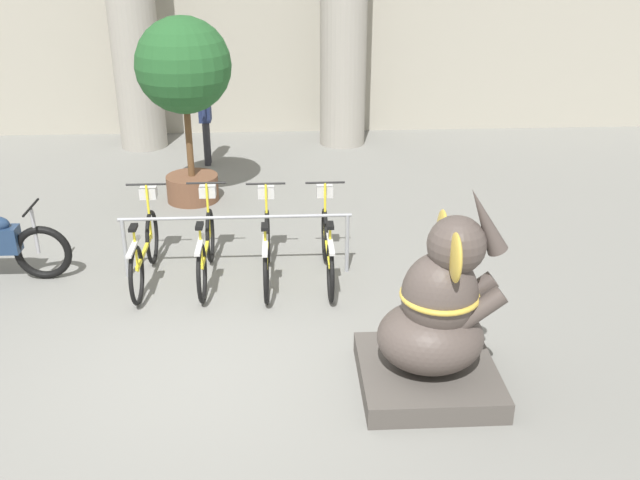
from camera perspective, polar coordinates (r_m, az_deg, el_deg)
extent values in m
plane|color=slate|center=(7.15, -8.75, -9.74)|extent=(60.00, 60.00, 0.00)
cylinder|color=gray|center=(13.86, -14.86, 17.26)|extent=(0.87, 0.87, 5.00)
cylinder|color=gray|center=(13.65, 1.91, 17.90)|extent=(0.87, 0.87, 5.00)
cylinder|color=gray|center=(8.85, -15.32, -0.66)|extent=(0.05, 0.05, 0.75)
cylinder|color=gray|center=(8.67, 2.18, -0.29)|extent=(0.05, 0.05, 0.75)
cylinder|color=gray|center=(8.51, -6.78, 1.82)|extent=(2.77, 0.04, 0.04)
torus|color=black|center=(9.18, -13.29, 0.23)|extent=(0.05, 0.68, 0.68)
torus|color=black|center=(8.23, -14.46, -2.75)|extent=(0.05, 0.68, 0.68)
cube|color=yellow|center=(8.68, -13.87, -0.88)|extent=(0.04, 0.97, 0.04)
cube|color=#BCBCBC|center=(8.08, -14.71, -0.50)|extent=(0.06, 0.57, 0.03)
cylinder|color=yellow|center=(8.21, -14.52, -0.83)|extent=(0.03, 0.03, 0.52)
cube|color=black|center=(8.10, -14.72, 0.96)|extent=(0.08, 0.18, 0.04)
cylinder|color=yellow|center=(9.01, -13.54, 2.21)|extent=(0.03, 0.03, 0.71)
cylinder|color=black|center=(8.89, -13.76, 4.34)|extent=(0.48, 0.03, 0.03)
cube|color=#BCBCBC|center=(9.03, -13.57, 3.72)|extent=(0.20, 0.16, 0.14)
torus|color=black|center=(9.09, -8.79, 0.37)|extent=(0.05, 0.68, 0.68)
torus|color=black|center=(8.13, -9.44, -2.64)|extent=(0.05, 0.68, 0.68)
cube|color=yellow|center=(8.59, -9.11, -0.75)|extent=(0.04, 0.97, 0.04)
cube|color=#BCBCBC|center=(7.98, -9.61, -0.36)|extent=(0.06, 0.57, 0.03)
cylinder|color=yellow|center=(8.11, -9.49, -0.69)|extent=(0.03, 0.03, 0.52)
cube|color=black|center=(8.00, -9.62, 1.13)|extent=(0.08, 0.18, 0.04)
cylinder|color=yellow|center=(8.92, -8.95, 2.36)|extent=(0.03, 0.03, 0.71)
cylinder|color=black|center=(8.80, -9.10, 4.52)|extent=(0.48, 0.03, 0.03)
cube|color=#BCBCBC|center=(8.94, -8.98, 3.89)|extent=(0.20, 0.16, 0.14)
torus|color=black|center=(8.99, -4.23, 0.31)|extent=(0.05, 0.68, 0.68)
torus|color=black|center=(8.02, -4.33, -2.75)|extent=(0.05, 0.68, 0.68)
cube|color=yellow|center=(8.48, -4.29, -0.83)|extent=(0.04, 0.97, 0.04)
cube|color=#BCBCBC|center=(7.87, -4.41, -0.44)|extent=(0.06, 0.57, 0.03)
cylinder|color=yellow|center=(8.00, -4.38, -0.77)|extent=(0.03, 0.03, 0.52)
cube|color=black|center=(7.88, -4.44, 1.07)|extent=(0.08, 0.18, 0.04)
cylinder|color=yellow|center=(8.81, -4.30, 2.33)|extent=(0.03, 0.03, 0.71)
cylinder|color=black|center=(8.69, -4.37, 4.51)|extent=(0.48, 0.03, 0.03)
cube|color=#BCBCBC|center=(8.83, -4.33, 3.87)|extent=(0.20, 0.16, 0.14)
torus|color=black|center=(9.00, 0.39, 0.41)|extent=(0.05, 0.68, 0.68)
torus|color=black|center=(8.03, 0.84, -2.63)|extent=(0.05, 0.68, 0.68)
cube|color=yellow|center=(8.49, 0.60, -0.72)|extent=(0.04, 0.97, 0.04)
cube|color=#BCBCBC|center=(7.88, 0.86, -0.33)|extent=(0.06, 0.57, 0.03)
cylinder|color=yellow|center=(8.01, 0.80, -0.66)|extent=(0.03, 0.03, 0.52)
cube|color=black|center=(7.90, 0.82, 1.18)|extent=(0.08, 0.18, 0.04)
cylinder|color=yellow|center=(8.82, 0.41, 2.43)|extent=(0.03, 0.03, 0.71)
cylinder|color=black|center=(8.70, 0.41, 4.61)|extent=(0.48, 0.03, 0.03)
cube|color=#BCBCBC|center=(8.84, 0.37, 3.97)|extent=(0.20, 0.16, 0.14)
cube|color=#4C4742|center=(6.79, 8.58, -10.66)|extent=(1.25, 1.25, 0.21)
ellipsoid|color=#4C423D|center=(6.57, 8.80, -7.66)|extent=(0.97, 0.85, 0.63)
ellipsoid|color=#4C423D|center=(6.37, 9.55, -4.36)|extent=(0.68, 0.63, 0.80)
sphere|color=#4C423D|center=(6.18, 10.87, -0.38)|extent=(0.51, 0.51, 0.51)
ellipsoid|color=gold|center=(6.40, 9.77, 0.55)|extent=(0.08, 0.36, 0.43)
ellipsoid|color=gold|center=(5.94, 10.79, -1.40)|extent=(0.08, 0.36, 0.43)
cone|color=#4C423D|center=(6.16, 13.09, 1.53)|extent=(0.44, 0.18, 0.64)
cylinder|color=#4C423D|center=(6.60, 11.90, -4.33)|extent=(0.51, 0.17, 0.45)
cylinder|color=#4C423D|center=(6.36, 12.52, -5.53)|extent=(0.51, 0.17, 0.45)
torus|color=gold|center=(6.37, 9.55, -4.36)|extent=(0.71, 0.71, 0.05)
torus|color=black|center=(9.13, -21.28, -0.94)|extent=(0.68, 0.09, 0.68)
cylinder|color=#99999E|center=(9.04, -21.84, 0.66)|extent=(0.04, 0.04, 0.56)
cylinder|color=black|center=(8.94, -22.13, 2.43)|extent=(0.03, 0.55, 0.03)
cylinder|color=#28282D|center=(12.97, -9.00, 7.79)|extent=(0.11, 0.11, 0.78)
cylinder|color=#28282D|center=(12.80, -9.07, 7.58)|extent=(0.11, 0.11, 0.78)
cube|color=#1E284C|center=(12.71, -9.23, 10.65)|extent=(0.20, 0.32, 0.59)
sphere|color=tan|center=(12.63, -9.36, 12.50)|extent=(0.21, 0.21, 0.21)
cylinder|color=#1E284C|center=(12.90, -9.15, 10.98)|extent=(0.07, 0.07, 0.53)
cylinder|color=#1E284C|center=(12.51, -9.33, 10.57)|extent=(0.07, 0.07, 0.53)
cylinder|color=brown|center=(11.22, -10.15, 4.13)|extent=(0.79, 0.79, 0.40)
cylinder|color=brown|center=(10.99, -10.43, 7.86)|extent=(0.10, 0.10, 1.12)
sphere|color=#235628|center=(10.74, -10.88, 13.58)|extent=(1.39, 1.39, 1.39)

